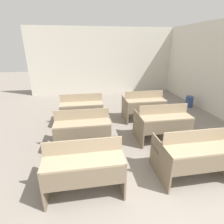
{
  "coord_description": "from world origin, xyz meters",
  "views": [
    {
      "loc": [
        -0.95,
        -0.77,
        2.16
      ],
      "look_at": [
        -0.35,
        2.84,
        0.73
      ],
      "focal_mm": 28.0,
      "sensor_mm": 36.0,
      "label": 1
    }
  ],
  "objects": [
    {
      "name": "wastepaper_bin",
      "position": [
        2.83,
        4.74,
        0.2
      ],
      "size": [
        0.26,
        0.26,
        0.4
      ],
      "color": "#33477A",
      "rests_on": "ground_plane"
    },
    {
      "name": "wall_back",
      "position": [
        0.0,
        7.32,
        1.43
      ],
      "size": [
        6.46,
        0.06,
        2.86
      ],
      "color": "beige",
      "rests_on": "ground_plane"
    },
    {
      "name": "bench_front_right",
      "position": [
        0.8,
        1.45,
        0.46
      ],
      "size": [
        1.15,
        0.79,
        0.89
      ],
      "color": "#796952",
      "rests_on": "ground_plane"
    },
    {
      "name": "bench_second_right",
      "position": [
        0.82,
        2.71,
        0.46
      ],
      "size": [
        1.15,
        0.79,
        0.89
      ],
      "color": "#7B6B54",
      "rests_on": "ground_plane"
    },
    {
      "name": "bench_third_left",
      "position": [
        -1.03,
        3.95,
        0.46
      ],
      "size": [
        1.15,
        0.79,
        0.89
      ],
      "color": "#80715A",
      "rests_on": "ground_plane"
    },
    {
      "name": "bench_second_left",
      "position": [
        -1.02,
        2.7,
        0.46
      ],
      "size": [
        1.15,
        0.79,
        0.89
      ],
      "color": "#7B6C55",
      "rests_on": "ground_plane"
    },
    {
      "name": "bench_front_left",
      "position": [
        -1.01,
        1.45,
        0.46
      ],
      "size": [
        1.15,
        0.79,
        0.89
      ],
      "color": "#7C6D56",
      "rests_on": "ground_plane"
    },
    {
      "name": "bench_third_right",
      "position": [
        0.8,
        3.96,
        0.46
      ],
      "size": [
        1.15,
        0.79,
        0.89
      ],
      "color": "#7D6D56",
      "rests_on": "ground_plane"
    }
  ]
}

